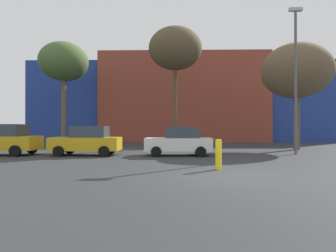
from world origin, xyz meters
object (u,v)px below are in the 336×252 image
object	(u,v)px
bare_tree_0	(296,71)
bollard_yellow_0	(218,155)
parked_car_1	(87,141)
parked_car_2	(179,141)
bare_tree_1	(64,62)
parked_car_0	(3,140)
bare_tree_2	(175,49)
street_lamp	(296,72)

from	to	relation	value
bare_tree_0	bollard_yellow_0	distance (m)	13.38
parked_car_1	bare_tree_0	size ratio (longest dim) A/B	0.51
parked_car_1	bollard_yellow_0	size ratio (longest dim) A/B	3.39
parked_car_2	bare_tree_0	world-z (taller)	bare_tree_0
parked_car_1	bare_tree_1	distance (m)	12.14
parked_car_1	parked_car_0	bearing A→B (deg)	-0.00
parked_car_0	bare_tree_1	distance (m)	11.08
parked_car_1	parked_car_2	bearing A→B (deg)	-180.00
bare_tree_0	parked_car_0	bearing A→B (deg)	-166.85
parked_car_1	bare_tree_0	bearing A→B (deg)	-162.43
parked_car_1	bare_tree_2	xyz separation A→B (m)	(5.20, 6.15, 7.07)
bare_tree_2	street_lamp	world-z (taller)	bare_tree_2
street_lamp	parked_car_2	bearing A→B (deg)	-172.66
bollard_yellow_0	parked_car_2	bearing A→B (deg)	104.47
parked_car_2	bare_tree_2	size ratio (longest dim) A/B	0.40
bare_tree_0	street_lamp	distance (m)	3.96
parked_car_1	street_lamp	world-z (taller)	street_lamp
bare_tree_0	bollard_yellow_0	bearing A→B (deg)	-126.28
street_lamp	parked_car_1	bearing A→B (deg)	-175.81
bare_tree_0	bare_tree_2	bearing A→B (deg)	169.32
parked_car_0	bare_tree_0	distance (m)	20.24
parked_car_1	parked_car_2	distance (m)	5.40
parked_car_1	bare_tree_1	size ratio (longest dim) A/B	0.42
parked_car_1	bollard_yellow_0	world-z (taller)	parked_car_1
bollard_yellow_0	bare_tree_1	bearing A→B (deg)	129.19
bare_tree_1	bollard_yellow_0	bearing A→B (deg)	-50.81
parked_car_0	parked_car_2	bearing A→B (deg)	-180.00
parked_car_0	street_lamp	size ratio (longest dim) A/B	0.47
bare_tree_0	street_lamp	xyz separation A→B (m)	(-1.58, -3.55, -0.76)
parked_car_1	bare_tree_2	size ratio (longest dim) A/B	0.41
parked_car_1	bare_tree_2	world-z (taller)	bare_tree_2
parked_car_2	bare_tree_1	bearing A→B (deg)	-40.81
bare_tree_0	bare_tree_2	world-z (taller)	bare_tree_2
parked_car_0	bollard_yellow_0	xyz separation A→B (m)	(11.84, -5.47, -0.32)
bare_tree_1	bare_tree_2	bearing A→B (deg)	-15.19
parked_car_0	parked_car_1	distance (m)	5.02
parked_car_1	bollard_yellow_0	distance (m)	8.74
bare_tree_2	bare_tree_0	bearing A→B (deg)	-10.68
bare_tree_0	bollard_yellow_0	size ratio (longest dim) A/B	6.70
parked_car_0	bare_tree_1	bearing A→B (deg)	-90.86
bare_tree_0	bare_tree_1	size ratio (longest dim) A/B	0.84
bollard_yellow_0	bare_tree_2	bearing A→B (deg)	97.92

